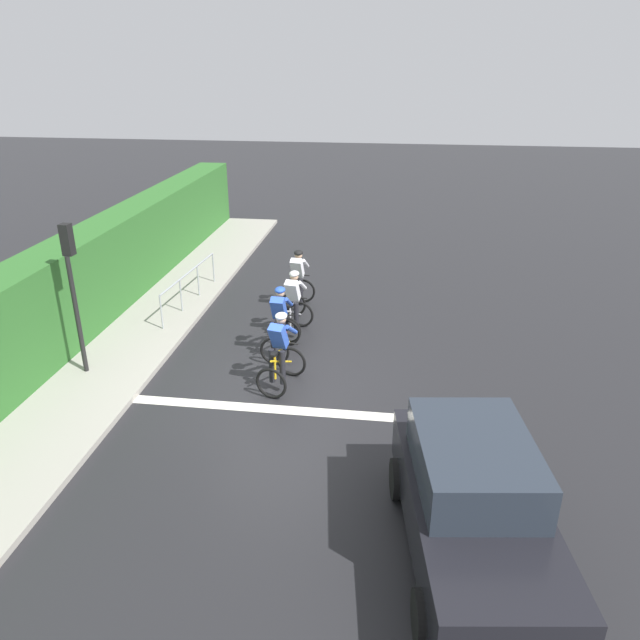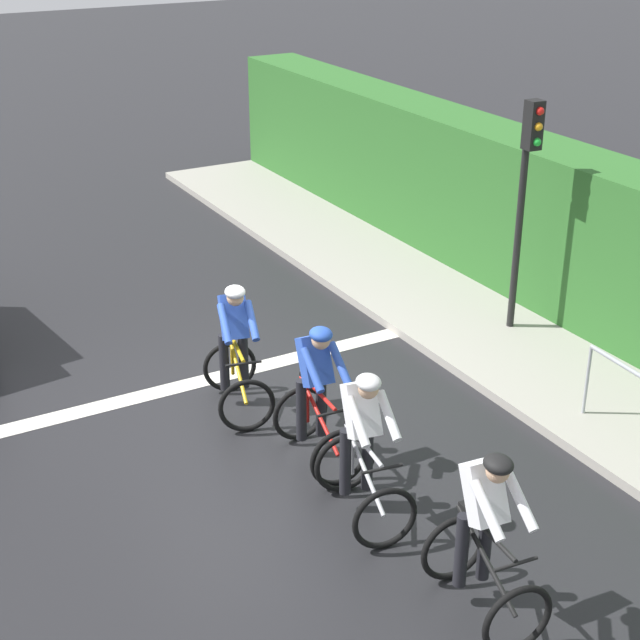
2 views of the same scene
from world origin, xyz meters
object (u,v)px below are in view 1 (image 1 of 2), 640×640
at_px(cyclist_fourth, 280,353).
at_px(cyclist_mid, 280,324).
at_px(cyclist_lead, 298,282).
at_px(traffic_light_near_crossing, 72,278).
at_px(cyclist_second, 294,306).
at_px(car_black, 473,503).
at_px(pedestrian_railing_kerbside, 189,280).

bearing_deg(cyclist_fourth, cyclist_mid, 101.53).
bearing_deg(cyclist_lead, traffic_light_near_crossing, -132.45).
height_order(cyclist_second, traffic_light_near_crossing, traffic_light_near_crossing).
relative_size(cyclist_lead, traffic_light_near_crossing, 0.50).
distance_m(cyclist_mid, car_black, 6.79).
bearing_deg(cyclist_mid, cyclist_second, 84.15).
height_order(cyclist_second, cyclist_mid, same).
height_order(cyclist_lead, car_black, car_black).
bearing_deg(pedestrian_railing_kerbside, cyclist_mid, -40.67).
xyz_separation_m(cyclist_mid, cyclist_fourth, (0.30, -1.46, 0.00)).
relative_size(cyclist_fourth, car_black, 0.39).
relative_size(cyclist_lead, cyclist_fourth, 1.00).
xyz_separation_m(cyclist_fourth, car_black, (3.46, -4.20, 0.08)).
relative_size(car_black, pedestrian_railing_kerbside, 1.19).
bearing_deg(car_black, cyclist_lead, 114.25).
bearing_deg(cyclist_lead, car_black, -65.75).
height_order(cyclist_fourth, car_black, car_black).
relative_size(cyclist_lead, car_black, 0.39).
xyz_separation_m(cyclist_second, traffic_light_near_crossing, (-4.10, -2.59, 1.43)).
relative_size(cyclist_lead, cyclist_mid, 1.00).
bearing_deg(traffic_light_near_crossing, cyclist_fourth, -0.07).
height_order(cyclist_fourth, pedestrian_railing_kerbside, cyclist_fourth).
distance_m(cyclist_mid, cyclist_fourth, 1.49).
bearing_deg(cyclist_second, pedestrian_railing_kerbside, 154.95).
distance_m(cyclist_second, traffic_light_near_crossing, 5.06).
xyz_separation_m(cyclist_second, car_black, (3.64, -6.79, 0.08)).
xyz_separation_m(cyclist_second, pedestrian_railing_kerbside, (-3.15, 1.47, -0.01)).
relative_size(cyclist_mid, car_black, 0.39).
bearing_deg(pedestrian_railing_kerbside, cyclist_lead, 4.27).
bearing_deg(cyclist_second, cyclist_lead, 96.04).
xyz_separation_m(cyclist_fourth, pedestrian_railing_kerbside, (-3.33, 4.07, -0.01)).
relative_size(cyclist_lead, cyclist_second, 1.00).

